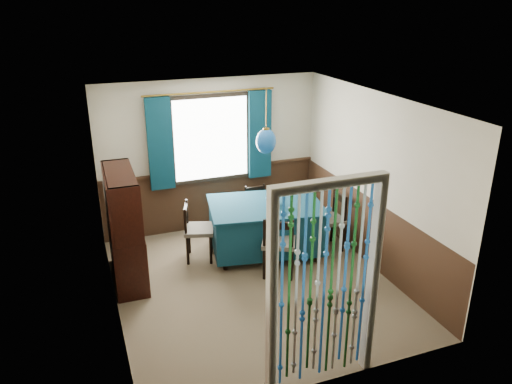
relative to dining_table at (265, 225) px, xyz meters
name	(u,v)px	position (x,y,z in m)	size (l,w,h in m)	color
floor	(253,284)	(-0.49, -0.79, -0.46)	(4.00, 4.00, 0.00)	brown
ceiling	(253,102)	(-0.49, -0.79, 2.04)	(4.00, 4.00, 0.00)	silver
wall_back	(211,156)	(-0.49, 1.21, 0.79)	(3.60, 3.60, 0.00)	beige
wall_front	(328,275)	(-0.49, -2.79, 0.79)	(3.60, 3.60, 0.00)	beige
wall_left	(108,220)	(-2.29, -0.79, 0.79)	(4.00, 4.00, 0.00)	beige
wall_right	(374,182)	(1.31, -0.79, 0.79)	(4.00, 4.00, 0.00)	beige
wainscot_back	(212,199)	(-0.49, 1.19, 0.04)	(3.60, 3.60, 0.00)	#382215
wainscot_front	(323,341)	(-0.49, -2.78, 0.04)	(3.60, 3.60, 0.00)	#382215
wainscot_left	(116,276)	(-2.27, -0.79, 0.04)	(4.00, 4.00, 0.00)	#382215
wainscot_right	(369,231)	(1.30, -0.79, 0.04)	(4.00, 4.00, 0.00)	#382215
window	(211,139)	(-0.49, 1.16, 1.09)	(1.32, 0.12, 1.42)	black
doorway	(324,290)	(-0.49, -2.73, 0.59)	(1.16, 0.12, 2.18)	silver
dining_table	(265,225)	(0.00, 0.00, 0.00)	(1.83, 1.42, 0.80)	#0C3242
chair_near	(279,243)	(-0.07, -0.68, 0.03)	(0.60, 0.59, 0.91)	black
chair_far	(258,209)	(0.13, 0.65, -0.03)	(0.41, 0.39, 0.81)	black
chair_left	(197,230)	(-1.01, 0.18, 0.01)	(0.52, 0.54, 0.88)	black
chair_right	(330,219)	(0.98, -0.21, 0.02)	(0.44, 0.46, 0.90)	black
sideboard	(126,243)	(-2.06, -0.05, 0.09)	(0.44, 1.20, 1.56)	black
pendant_lamp	(266,141)	(0.00, 0.00, 1.30)	(0.29, 0.29, 0.92)	olive
vase_table	(273,198)	(0.10, -0.04, 0.43)	(0.18, 0.18, 0.19)	#154F94
bowl_shelf	(128,210)	(-2.00, -0.22, 0.64)	(0.23, 0.23, 0.06)	beige
vase_sideboard	(126,214)	(-2.00, 0.20, 0.40)	(0.16, 0.16, 0.16)	beige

